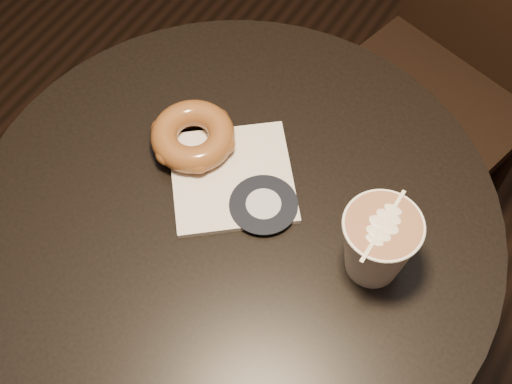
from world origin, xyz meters
TOP-DOWN VIEW (x-y plane):
  - cafe_table at (0.00, 0.00)m, footprint 0.70×0.70m
  - chair at (0.09, 0.63)m, footprint 0.46×0.46m
  - pastry_bag at (-0.03, 0.05)m, footprint 0.22×0.22m
  - doughnut at (-0.11, 0.06)m, footprint 0.11×0.11m
  - latte_cup at (0.18, 0.04)m, footprint 0.09×0.09m

SIDE VIEW (x-z plane):
  - chair at x=0.09m, z-range 0.06..1.00m
  - cafe_table at x=0.00m, z-range 0.18..0.93m
  - pastry_bag at x=-0.03m, z-range 0.75..0.76m
  - doughnut at x=-0.11m, z-range 0.76..0.79m
  - latte_cup at x=0.18m, z-range 0.75..0.86m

